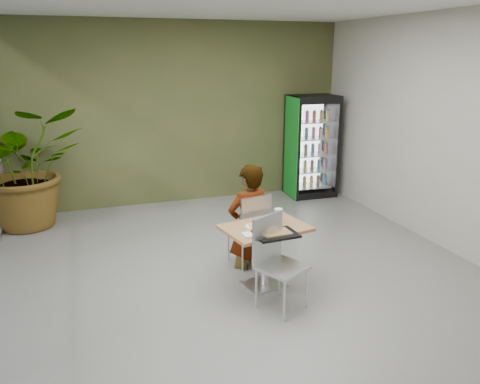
{
  "coord_description": "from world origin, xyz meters",
  "views": [
    {
      "loc": [
        -1.69,
        -4.74,
        2.64
      ],
      "look_at": [
        0.08,
        0.47,
        1.0
      ],
      "focal_mm": 35.0,
      "sensor_mm": 36.0,
      "label": 1
    }
  ],
  "objects_px": {
    "chair_far": "(252,225)",
    "soda_cup": "(278,216)",
    "cafeteria_tray": "(276,234)",
    "potted_plant": "(26,168)",
    "seated_woman": "(249,227)",
    "dining_table": "(265,244)",
    "beverage_fridge": "(312,146)",
    "chair_near": "(275,255)"
  },
  "relations": [
    {
      "from": "dining_table",
      "to": "beverage_fridge",
      "type": "height_order",
      "value": "beverage_fridge"
    },
    {
      "from": "chair_near",
      "to": "seated_woman",
      "type": "bearing_deg",
      "value": 58.17
    },
    {
      "from": "chair_near",
      "to": "cafeteria_tray",
      "type": "relative_size",
      "value": 2.2
    },
    {
      "from": "soda_cup",
      "to": "potted_plant",
      "type": "xyz_separation_m",
      "value": [
        -2.93,
        3.04,
        0.11
      ]
    },
    {
      "from": "beverage_fridge",
      "to": "soda_cup",
      "type": "bearing_deg",
      "value": -120.4
    },
    {
      "from": "dining_table",
      "to": "beverage_fridge",
      "type": "relative_size",
      "value": 0.55
    },
    {
      "from": "potted_plant",
      "to": "chair_near",
      "type": "bearing_deg",
      "value": -52.88
    },
    {
      "from": "beverage_fridge",
      "to": "chair_far",
      "type": "bearing_deg",
      "value": -126.93
    },
    {
      "from": "chair_far",
      "to": "potted_plant",
      "type": "relative_size",
      "value": 0.51
    },
    {
      "from": "soda_cup",
      "to": "cafeteria_tray",
      "type": "distance_m",
      "value": 0.41
    },
    {
      "from": "chair_far",
      "to": "potted_plant",
      "type": "height_order",
      "value": "potted_plant"
    },
    {
      "from": "dining_table",
      "to": "soda_cup",
      "type": "bearing_deg",
      "value": 20.48
    },
    {
      "from": "chair_near",
      "to": "soda_cup",
      "type": "xyz_separation_m",
      "value": [
        0.25,
        0.5,
        0.24
      ]
    },
    {
      "from": "chair_near",
      "to": "beverage_fridge",
      "type": "height_order",
      "value": "beverage_fridge"
    },
    {
      "from": "dining_table",
      "to": "seated_woman",
      "type": "height_order",
      "value": "seated_woman"
    },
    {
      "from": "seated_woman",
      "to": "chair_far",
      "type": "bearing_deg",
      "value": 100.8
    },
    {
      "from": "chair_near",
      "to": "potted_plant",
      "type": "distance_m",
      "value": 4.45
    },
    {
      "from": "beverage_fridge",
      "to": "seated_woman",
      "type": "bearing_deg",
      "value": -127.73
    },
    {
      "from": "cafeteria_tray",
      "to": "beverage_fridge",
      "type": "distance_m",
      "value": 4.14
    },
    {
      "from": "cafeteria_tray",
      "to": "potted_plant",
      "type": "bearing_deg",
      "value": 128.89
    },
    {
      "from": "chair_near",
      "to": "soda_cup",
      "type": "bearing_deg",
      "value": 36.11
    },
    {
      "from": "chair_near",
      "to": "chair_far",
      "type": "bearing_deg",
      "value": 56.76
    },
    {
      "from": "chair_near",
      "to": "potted_plant",
      "type": "xyz_separation_m",
      "value": [
        -2.68,
        3.53,
        0.35
      ]
    },
    {
      "from": "seated_woman",
      "to": "dining_table",
      "type": "bearing_deg",
      "value": 76.12
    },
    {
      "from": "chair_near",
      "to": "potted_plant",
      "type": "bearing_deg",
      "value": 100.06
    },
    {
      "from": "chair_near",
      "to": "cafeteria_tray",
      "type": "height_order",
      "value": "chair_near"
    },
    {
      "from": "chair_far",
      "to": "beverage_fridge",
      "type": "distance_m",
      "value": 3.44
    },
    {
      "from": "beverage_fridge",
      "to": "dining_table",
      "type": "bearing_deg",
      "value": -122.18
    },
    {
      "from": "seated_woman",
      "to": "soda_cup",
      "type": "height_order",
      "value": "seated_woman"
    },
    {
      "from": "potted_plant",
      "to": "seated_woman",
      "type": "bearing_deg",
      "value": -42.11
    },
    {
      "from": "beverage_fridge",
      "to": "potted_plant",
      "type": "xyz_separation_m",
      "value": [
        -4.95,
        -0.09,
        -0.01
      ]
    },
    {
      "from": "chair_near",
      "to": "potted_plant",
      "type": "relative_size",
      "value": 0.54
    },
    {
      "from": "chair_far",
      "to": "soda_cup",
      "type": "relative_size",
      "value": 5.73
    },
    {
      "from": "soda_cup",
      "to": "seated_woman",
      "type": "bearing_deg",
      "value": 106.99
    },
    {
      "from": "cafeteria_tray",
      "to": "potted_plant",
      "type": "xyz_separation_m",
      "value": [
        -2.74,
        3.4,
        0.18
      ]
    },
    {
      "from": "soda_cup",
      "to": "beverage_fridge",
      "type": "relative_size",
      "value": 0.09
    },
    {
      "from": "chair_near",
      "to": "beverage_fridge",
      "type": "bearing_deg",
      "value": 30.78
    },
    {
      "from": "chair_far",
      "to": "seated_woman",
      "type": "distance_m",
      "value": 0.07
    },
    {
      "from": "dining_table",
      "to": "soda_cup",
      "type": "distance_m",
      "value": 0.36
    },
    {
      "from": "cafeteria_tray",
      "to": "potted_plant",
      "type": "relative_size",
      "value": 0.24
    },
    {
      "from": "seated_woman",
      "to": "beverage_fridge",
      "type": "bearing_deg",
      "value": -141.86
    },
    {
      "from": "chair_far",
      "to": "soda_cup",
      "type": "xyz_separation_m",
      "value": [
        0.14,
        -0.49,
        0.27
      ]
    }
  ]
}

